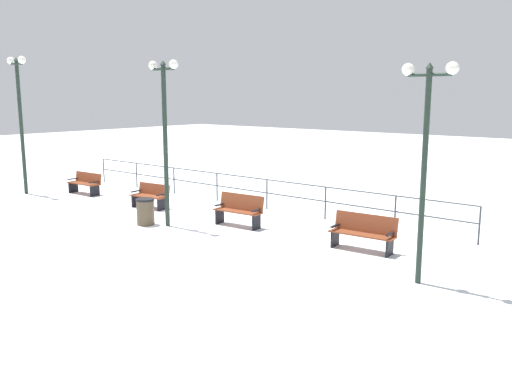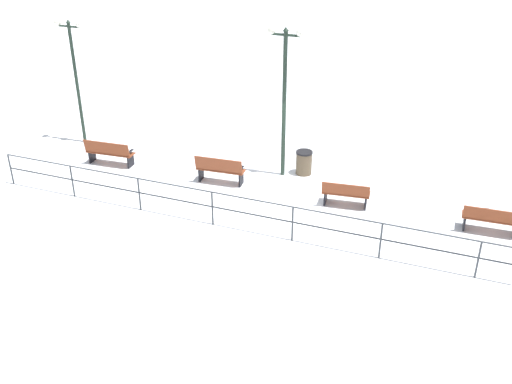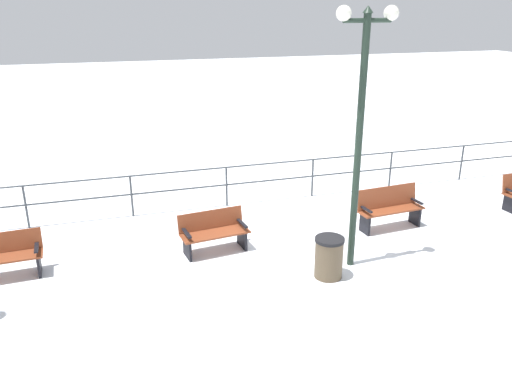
% 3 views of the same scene
% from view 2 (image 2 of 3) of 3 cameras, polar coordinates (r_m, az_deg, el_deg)
% --- Properties ---
extents(ground_plane, '(80.00, 80.00, 0.00)m').
position_cam_2_polar(ground_plane, '(18.46, 2.47, -0.04)').
color(ground_plane, white).
rests_on(ground_plane, ground).
extents(bench_nearest, '(0.61, 1.60, 0.84)m').
position_cam_2_polar(bench_nearest, '(17.35, 21.86, -2.45)').
color(bench_nearest, brown).
rests_on(bench_nearest, ground).
extents(bench_second, '(0.74, 1.46, 0.83)m').
position_cam_2_polar(bench_second, '(17.68, 8.67, -0.12)').
color(bench_second, brown).
rests_on(bench_second, ground).
extents(bench_third, '(0.60, 1.60, 0.95)m').
position_cam_2_polar(bench_third, '(18.82, -3.51, 2.20)').
color(bench_third, brown).
rests_on(bench_third, ground).
extents(bench_fourth, '(0.63, 1.71, 0.91)m').
position_cam_2_polar(bench_fourth, '(20.70, -14.00, 3.75)').
color(bench_fourth, brown).
rests_on(bench_fourth, ground).
extents(lamppost_middle, '(0.26, 1.15, 4.84)m').
position_cam_2_polar(lamppost_middle, '(18.47, 2.79, 10.60)').
color(lamppost_middle, '#1E2D23').
rests_on(lamppost_middle, ground).
extents(lamppost_far, '(0.25, 1.14, 4.49)m').
position_cam_2_polar(lamppost_far, '(22.15, -17.20, 11.98)').
color(lamppost_far, '#1E2D23').
rests_on(lamppost_far, ground).
extents(waterfront_railing, '(0.05, 16.53, 1.05)m').
position_cam_2_polar(waterfront_railing, '(16.02, -0.44, -1.69)').
color(waterfront_railing, '#383D42').
rests_on(waterfront_railing, ground).
extents(trash_bin, '(0.55, 0.55, 0.80)m').
position_cam_2_polar(trash_bin, '(19.56, 4.65, 2.86)').
color(trash_bin, brown).
rests_on(trash_bin, ground).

